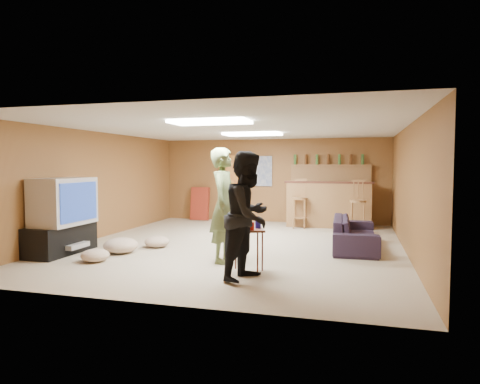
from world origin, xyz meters
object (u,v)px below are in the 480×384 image
(person_black, at_px, (249,216))
(tray_table, at_px, (246,251))
(sofa, at_px, (355,233))
(bar_counter, at_px, (329,204))
(person_olive, at_px, (224,205))
(tv_body, at_px, (63,201))

(person_black, xyz_separation_m, tray_table, (-0.12, 0.34, -0.54))
(sofa, relative_size, tray_table, 3.13)
(bar_counter, relative_size, tray_table, 3.23)
(person_olive, xyz_separation_m, tray_table, (0.50, -0.55, -0.58))
(tray_table, bearing_deg, person_olive, 132.06)
(person_black, bearing_deg, sofa, -11.48)
(tv_body, distance_m, person_black, 3.52)
(person_black, distance_m, tray_table, 0.65)
(bar_counter, bearing_deg, tv_body, -133.00)
(person_olive, height_order, sofa, person_olive)
(person_olive, bearing_deg, person_black, -144.49)
(person_black, relative_size, sofa, 0.88)
(tv_body, relative_size, tray_table, 1.77)
(tv_body, height_order, sofa, tv_body)
(tray_table, bearing_deg, person_black, -70.55)
(bar_counter, relative_size, sofa, 1.03)
(person_black, relative_size, tray_table, 2.75)
(tv_body, height_order, person_olive, person_olive)
(tv_body, height_order, person_black, person_black)
(bar_counter, bearing_deg, person_black, -97.79)
(tv_body, distance_m, sofa, 5.16)
(person_olive, distance_m, sofa, 2.64)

